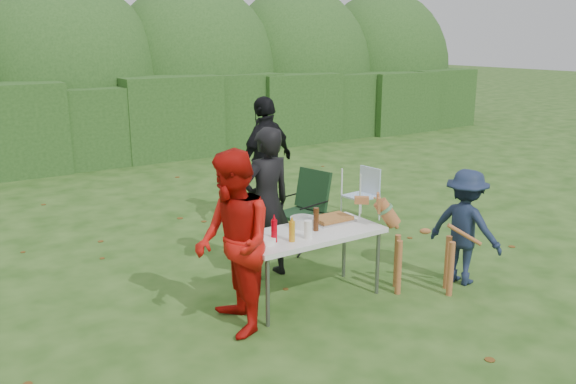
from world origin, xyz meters
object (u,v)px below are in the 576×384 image
person_red_jacket (233,243)px  paper_towel_roll (254,225)px  ketchup_bottle (274,231)px  camping_chair (301,210)px  person_cook (266,203)px  child (465,227)px  mustard_bottle (292,231)px  folding_table (310,236)px  lawn_chair (361,194)px  dog (424,246)px  beer_bottle (316,219)px  person_black_puffy (266,162)px

person_red_jacket → paper_towel_roll: 0.50m
ketchup_bottle → camping_chair: bearing=47.5°
person_cook → child: 2.19m
camping_chair → mustard_bottle: 1.97m
child → mustard_bottle: child is taller
folding_table → paper_towel_roll: (-0.58, 0.14, 0.18)m
folding_table → lawn_chair: bearing=39.6°
ketchup_bottle → person_red_jacket: bearing=-169.0°
child → paper_towel_roll: (-2.26, 0.70, 0.23)m
camping_chair → paper_towel_roll: size_ratio=3.81×
dog → camping_chair: bearing=-43.7°
person_red_jacket → child: bearing=93.8°
child → beer_bottle: (-1.61, 0.55, 0.22)m
mustard_bottle → ketchup_bottle: ketchup_bottle is taller
person_black_puffy → lawn_chair: bearing=135.8°
person_red_jacket → beer_bottle: size_ratio=7.08×
folding_table → beer_bottle: size_ratio=6.25×
folding_table → child: (1.68, -0.57, -0.05)m
lawn_chair → beer_bottle: size_ratio=3.21×
camping_chair → paper_towel_roll: paper_towel_roll is taller
dog → camping_chair: dog is taller
person_black_puffy → mustard_bottle: size_ratio=9.25×
ketchup_bottle → mustard_bottle: bearing=-28.6°
person_red_jacket → beer_bottle: 1.05m
child → beer_bottle: child is taller
ketchup_bottle → folding_table: bearing=8.7°
person_red_jacket → mustard_bottle: (0.65, 0.01, -0.01)m
person_cook → camping_chair: size_ratio=1.73×
folding_table → child: size_ratio=1.18×
child → dog: 0.57m
mustard_bottle → paper_towel_roll: 0.39m
camping_chair → person_black_puffy: bearing=-109.9°
person_cook → paper_towel_roll: bearing=47.2°
folding_table → person_cook: bearing=92.2°
child → camping_chair: bearing=8.2°
mustard_bottle → ketchup_bottle: size_ratio=0.91×
folding_table → beer_bottle: (0.07, -0.01, 0.17)m
camping_chair → beer_bottle: (-0.80, -1.40, 0.36)m
camping_chair → beer_bottle: 1.65m
folding_table → ketchup_bottle: ketchup_bottle is taller
folding_table → mustard_bottle: mustard_bottle is taller
person_cook → camping_chair: 1.13m
lawn_chair → dog: bearing=58.7°
person_cook → ketchup_bottle: bearing=60.1°
person_red_jacket → person_black_puffy: 3.27m
folding_table → child: child is taller
folding_table → camping_chair: camping_chair is taller
ketchup_bottle → beer_bottle: beer_bottle is taller
child → lawn_chair: child is taller
folding_table → person_black_puffy: bearing=67.8°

